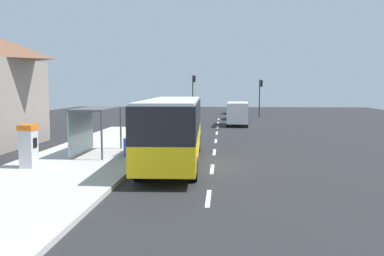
% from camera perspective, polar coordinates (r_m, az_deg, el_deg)
% --- Properties ---
extents(ground_plane, '(56.00, 92.00, 0.04)m').
position_cam_1_polar(ground_plane, '(33.82, 3.07, -0.76)').
color(ground_plane, '#262628').
extents(sidewalk_platform, '(6.20, 30.00, 0.18)m').
position_cam_1_polar(sidewalk_platform, '(23.04, -13.77, -3.68)').
color(sidewalk_platform, beige).
rests_on(sidewalk_platform, ground).
extents(lane_stripe_seg_0, '(0.16, 2.20, 0.01)m').
position_cam_1_polar(lane_stripe_seg_0, '(14.12, 2.30, -9.80)').
color(lane_stripe_seg_0, silver).
rests_on(lane_stripe_seg_0, ground).
extents(lane_stripe_seg_1, '(0.16, 2.20, 0.01)m').
position_cam_1_polar(lane_stripe_seg_1, '(18.98, 2.84, -5.77)').
color(lane_stripe_seg_1, silver).
rests_on(lane_stripe_seg_1, ground).
extents(lane_stripe_seg_2, '(0.16, 2.20, 0.01)m').
position_cam_1_polar(lane_stripe_seg_2, '(23.90, 3.15, -3.39)').
color(lane_stripe_seg_2, silver).
rests_on(lane_stripe_seg_2, ground).
extents(lane_stripe_seg_3, '(0.16, 2.20, 0.01)m').
position_cam_1_polar(lane_stripe_seg_3, '(28.85, 3.35, -1.82)').
color(lane_stripe_seg_3, silver).
rests_on(lane_stripe_seg_3, ground).
extents(lane_stripe_seg_4, '(0.16, 2.20, 0.01)m').
position_cam_1_polar(lane_stripe_seg_4, '(33.81, 3.49, -0.72)').
color(lane_stripe_seg_4, silver).
rests_on(lane_stripe_seg_4, ground).
extents(lane_stripe_seg_5, '(0.16, 2.20, 0.01)m').
position_cam_1_polar(lane_stripe_seg_5, '(38.79, 3.60, 0.11)').
color(lane_stripe_seg_5, silver).
rests_on(lane_stripe_seg_5, ground).
extents(lane_stripe_seg_6, '(0.16, 2.20, 0.01)m').
position_cam_1_polar(lane_stripe_seg_6, '(43.76, 3.68, 0.74)').
color(lane_stripe_seg_6, silver).
rests_on(lane_stripe_seg_6, ground).
extents(lane_stripe_seg_7, '(0.16, 2.20, 0.01)m').
position_cam_1_polar(lane_stripe_seg_7, '(48.75, 3.75, 1.25)').
color(lane_stripe_seg_7, silver).
rests_on(lane_stripe_seg_7, ground).
extents(bus, '(2.93, 11.10, 3.21)m').
position_cam_1_polar(bus, '(20.02, -2.67, 0.15)').
color(bus, yellow).
rests_on(bus, ground).
extents(white_van, '(2.22, 5.28, 2.30)m').
position_cam_1_polar(white_van, '(40.63, 6.40, 2.23)').
color(white_van, white).
rests_on(white_van, ground).
extents(sedan_near, '(2.02, 4.49, 1.52)m').
position_cam_1_polar(sedan_near, '(58.92, 5.85, 2.76)').
color(sedan_near, black).
rests_on(sedan_near, ground).
extents(sedan_far, '(2.02, 4.48, 1.52)m').
position_cam_1_polar(sedan_far, '(48.82, 6.17, 2.16)').
color(sedan_far, navy).
rests_on(sedan_far, ground).
extents(ticket_machine, '(0.66, 0.76, 1.94)m').
position_cam_1_polar(ticket_machine, '(19.73, -21.92, -2.31)').
color(ticket_machine, silver).
rests_on(ticket_machine, sidewalk_platform).
extents(recycling_bin_blue, '(0.52, 0.52, 0.95)m').
position_cam_1_polar(recycling_bin_blue, '(21.60, -8.90, -2.68)').
color(recycling_bin_blue, blue).
rests_on(recycling_bin_blue, sidewalk_platform).
extents(recycling_bin_yellow, '(0.52, 0.52, 0.95)m').
position_cam_1_polar(recycling_bin_yellow, '(22.28, -8.49, -2.42)').
color(recycling_bin_yellow, yellow).
rests_on(recycling_bin_yellow, sidewalk_platform).
extents(recycling_bin_red, '(0.52, 0.52, 0.95)m').
position_cam_1_polar(recycling_bin_red, '(22.95, -8.10, -2.18)').
color(recycling_bin_red, red).
rests_on(recycling_bin_red, sidewalk_platform).
extents(traffic_light_near_side, '(0.49, 0.28, 4.79)m').
position_cam_1_polar(traffic_light_near_side, '(52.73, 9.55, 4.98)').
color(traffic_light_near_side, '#2D2D2D').
rests_on(traffic_light_near_side, ground).
extents(traffic_light_far_side, '(0.49, 0.28, 5.39)m').
position_cam_1_polar(traffic_light_far_side, '(53.44, 0.21, 5.46)').
color(traffic_light_far_side, '#2D2D2D').
rests_on(traffic_light_far_side, ground).
extents(bus_shelter, '(1.80, 4.00, 2.50)m').
position_cam_1_polar(bus_shelter, '(22.70, -14.00, 1.28)').
color(bus_shelter, '#4C4C51').
rests_on(bus_shelter, sidewalk_platform).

